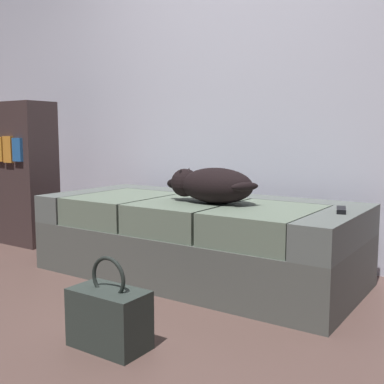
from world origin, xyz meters
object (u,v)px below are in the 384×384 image
object	(u,v)px
handbag	(109,317)
bookshelf	(22,173)
couch	(197,238)
dog_dark	(211,185)
tv_remote	(341,210)

from	to	relation	value
handbag	bookshelf	world-z (taller)	bookshelf
couch	bookshelf	bearing A→B (deg)	-179.82
handbag	bookshelf	xyz separation A→B (m)	(-1.89, 1.01, 0.43)
dog_dark	handbag	distance (m)	1.04
couch	bookshelf	xyz separation A→B (m)	(-1.65, -0.01, 0.32)
bookshelf	tv_remote	bearing A→B (deg)	0.55
dog_dark	bookshelf	bearing A→B (deg)	177.85
tv_remote	bookshelf	size ratio (longest dim) A/B	0.14
dog_dark	tv_remote	size ratio (longest dim) A/B	3.95
couch	bookshelf	world-z (taller)	bookshelf
couch	tv_remote	world-z (taller)	tv_remote
dog_dark	bookshelf	world-z (taller)	bookshelf
tv_remote	dog_dark	bearing A→B (deg)	170.20
couch	dog_dark	xyz separation A→B (m)	(0.14, -0.07, 0.34)
couch	tv_remote	size ratio (longest dim) A/B	12.71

